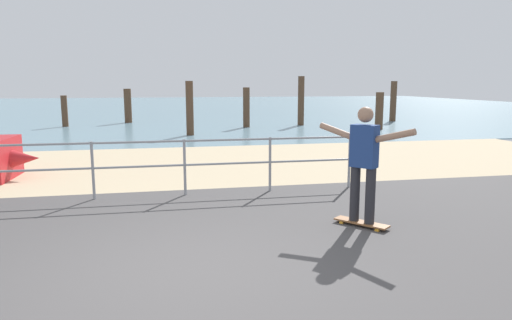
# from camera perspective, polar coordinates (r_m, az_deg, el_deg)

# --- Properties ---
(beach_strip) EXTENTS (24.00, 6.00, 0.04)m
(beach_strip) POSITION_cam_1_polar(r_m,az_deg,el_deg) (11.99, -11.35, -0.58)
(beach_strip) COLOR tan
(beach_strip) RESTS_ON ground
(sea_surface) EXTENTS (72.00, 50.00, 0.04)m
(sea_surface) POSITION_cam_1_polar(r_m,az_deg,el_deg) (39.86, -11.61, 6.38)
(sea_surface) COLOR slate
(sea_surface) RESTS_ON ground
(railing_fence) EXTENTS (11.24, 0.05, 1.05)m
(railing_fence) POSITION_cam_1_polar(r_m,az_deg,el_deg) (8.75, -24.65, -0.34)
(railing_fence) COLOR gray
(railing_fence) RESTS_ON ground
(skateboard) EXTENTS (0.66, 0.75, 0.08)m
(skateboard) POSITION_cam_1_polar(r_m,az_deg,el_deg) (6.91, 12.82, -7.53)
(skateboard) COLOR brown
(skateboard) RESTS_ON ground
(skateboarder) EXTENTS (0.97, 1.19, 1.65)m
(skateboarder) POSITION_cam_1_polar(r_m,az_deg,el_deg) (6.70, 13.12, 0.26)
(skateboarder) COLOR #26262B
(skateboarder) RESTS_ON skateboard
(groyne_post_0) EXTENTS (0.28, 0.28, 1.46)m
(groyne_post_0) POSITION_cam_1_polar(r_m,az_deg,el_deg) (23.39, -22.46, 5.55)
(groyne_post_0) COLOR #513826
(groyne_post_0) RESTS_ON ground
(groyne_post_1) EXTENTS (0.37, 0.37, 1.74)m
(groyne_post_1) POSITION_cam_1_polar(r_m,az_deg,el_deg) (24.66, -15.47, 6.42)
(groyne_post_1) COLOR #513826
(groyne_post_1) RESTS_ON ground
(groyne_post_2) EXTENTS (0.29, 0.29, 2.12)m
(groyne_post_2) POSITION_cam_1_polar(r_m,az_deg,el_deg) (18.29, -8.15, 6.28)
(groyne_post_2) COLOR #513826
(groyne_post_2) RESTS_ON ground
(groyne_post_3) EXTENTS (0.31, 0.31, 1.83)m
(groyne_post_3) POSITION_cam_1_polar(r_m,az_deg,el_deg) (21.37, -1.19, 6.46)
(groyne_post_3) COLOR #513826
(groyne_post_3) RESTS_ON ground
(groyne_post_4) EXTENTS (0.30, 0.30, 2.35)m
(groyne_post_4) POSITION_cam_1_polar(r_m,az_deg,el_deg) (22.46, 5.55, 7.22)
(groyne_post_4) COLOR #513826
(groyne_post_4) RESTS_ON ground
(groyne_post_5) EXTENTS (0.34, 0.34, 1.64)m
(groyne_post_5) POSITION_cam_1_polar(r_m,az_deg,el_deg) (21.01, 14.91, 5.82)
(groyne_post_5) COLOR #513826
(groyne_post_5) RESTS_ON ground
(groyne_post_6) EXTENTS (0.33, 0.33, 2.12)m
(groyne_post_6) POSITION_cam_1_polar(r_m,az_deg,el_deg) (25.77, 16.51, 6.92)
(groyne_post_6) COLOR #513826
(groyne_post_6) RESTS_ON ground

